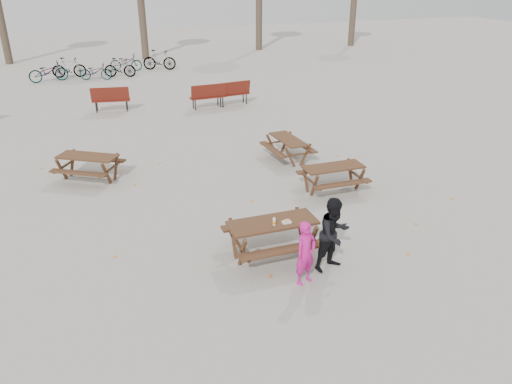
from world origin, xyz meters
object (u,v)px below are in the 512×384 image
object	(u,v)px
main_picnic_table	(273,230)
picnic_table_far	(288,149)
food_tray	(287,222)
soda_bottle	(274,222)
adult	(334,234)
picnic_table_north	(89,168)
picnic_table_east	(333,178)
child	(306,253)

from	to	relation	value
main_picnic_table	picnic_table_far	distance (m)	5.61
food_tray	soda_bottle	xyz separation A→B (m)	(-0.27, -0.00, 0.05)
adult	picnic_table_north	size ratio (longest dim) A/B	0.93
adult	food_tray	bearing A→B (deg)	118.60
picnic_table_east	picnic_table_far	distance (m)	2.56
picnic_table_north	main_picnic_table	bearing A→B (deg)	-25.91
child	picnic_table_east	world-z (taller)	child
soda_bottle	picnic_table_north	xyz separation A→B (m)	(-3.32, 5.58, -0.50)
adult	picnic_table_north	bearing A→B (deg)	108.10
picnic_table_east	picnic_table_far	xyz separation A→B (m)	(-0.20, 2.55, -0.01)
picnic_table_east	picnic_table_north	world-z (taller)	picnic_table_north
child	picnic_table_far	world-z (taller)	child
main_picnic_table	picnic_table_east	bearing A→B (deg)	42.65
main_picnic_table	food_tray	world-z (taller)	food_tray
adult	picnic_table_east	bearing A→B (deg)	46.04
adult	picnic_table_far	distance (m)	6.09
food_tray	child	xyz separation A→B (m)	(-0.02, -0.97, -0.16)
food_tray	picnic_table_north	world-z (taller)	food_tray
adult	picnic_table_north	distance (m)	7.62
soda_bottle	picnic_table_north	bearing A→B (deg)	120.74
adult	picnic_table_east	distance (m)	3.78
soda_bottle	adult	size ratio (longest dim) A/B	0.11
adult	picnic_table_far	xyz separation A→B (m)	(1.55, 5.87, -0.42)
adult	picnic_table_far	world-z (taller)	adult
food_tray	picnic_table_far	world-z (taller)	food_tray
main_picnic_table	picnic_table_far	bearing A→B (deg)	63.68
child	picnic_table_east	xyz separation A→B (m)	(2.47, 3.59, -0.29)
soda_bottle	picnic_table_far	size ratio (longest dim) A/B	0.11
picnic_table_north	soda_bottle	bearing A→B (deg)	-26.81
food_tray	picnic_table_east	distance (m)	3.61
soda_bottle	picnic_table_far	bearing A→B (deg)	64.08
picnic_table_north	picnic_table_east	bearing A→B (deg)	6.35
food_tray	picnic_table_far	bearing A→B (deg)	66.55
food_tray	picnic_table_east	bearing A→B (deg)	46.99
soda_bottle	child	world-z (taller)	child
picnic_table_far	picnic_table_east	bearing A→B (deg)	-179.49
food_tray	soda_bottle	size ratio (longest dim) A/B	1.06
food_tray	picnic_table_north	xyz separation A→B (m)	(-3.59, 5.58, -0.44)
main_picnic_table	child	world-z (taller)	child
main_picnic_table	picnic_table_east	world-z (taller)	main_picnic_table
food_tray	picnic_table_north	bearing A→B (deg)	122.75
picnic_table_east	picnic_table_far	world-z (taller)	picnic_table_east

